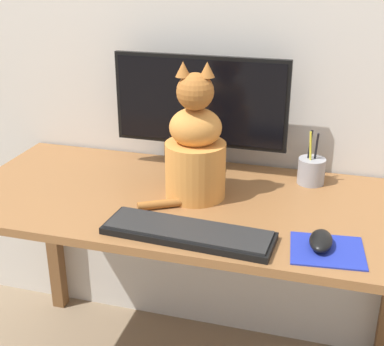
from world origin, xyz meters
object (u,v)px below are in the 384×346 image
Objects in this scene: cat at (195,149)px; pen_cup at (311,170)px; keyboard at (188,232)px; computer_mouse_right at (321,241)px; monitor at (200,108)px.

pen_cup is (0.33, 0.20, -0.11)m from cat.
pen_cup is (0.28, 0.44, 0.03)m from keyboard.
cat is 2.36× the size of pen_cup.
pen_cup is at bearing 97.86° from computer_mouse_right.
monitor is 0.62m from computer_mouse_right.
monitor reaches higher than computer_mouse_right.
keyboard is at bearing -122.61° from pen_cup.
monitor is 0.22m from cat.
cat is 0.40m from pen_cup.
monitor is 0.41m from pen_cup.
monitor is at bearing 136.07° from computer_mouse_right.
cat reaches higher than monitor.
monitor reaches higher than pen_cup.
pen_cup is at bearing 60.85° from keyboard.
monitor is at bearing 104.84° from keyboard.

